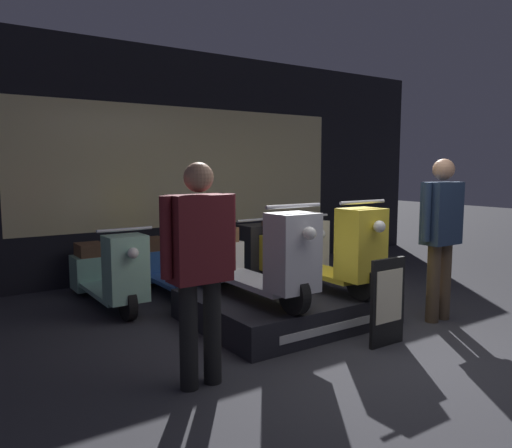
% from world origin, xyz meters
% --- Properties ---
extents(ground_plane, '(30.00, 30.00, 0.00)m').
position_xyz_m(ground_plane, '(0.00, 0.00, 0.00)').
color(ground_plane, '#2D2D33').
extents(shop_wall_back, '(9.09, 0.09, 3.20)m').
position_xyz_m(shop_wall_back, '(0.00, 3.89, 1.60)').
color(shop_wall_back, black).
rests_on(shop_wall_back, ground_plane).
extents(display_platform, '(1.83, 1.52, 0.30)m').
position_xyz_m(display_platform, '(-0.29, 1.22, 0.15)').
color(display_platform, black).
rests_on(display_platform, ground_plane).
extents(scooter_display_left, '(0.57, 1.75, 0.95)m').
position_xyz_m(scooter_display_left, '(-0.70, 1.19, 0.68)').
color(scooter_display_left, black).
rests_on(scooter_display_left, display_platform).
extents(scooter_display_right, '(0.57, 1.75, 0.95)m').
position_xyz_m(scooter_display_right, '(0.13, 1.19, 0.68)').
color(scooter_display_right, black).
rests_on(scooter_display_right, display_platform).
extents(scooter_backrow_0, '(0.57, 1.75, 0.95)m').
position_xyz_m(scooter_backrow_0, '(-1.61, 2.74, 0.38)').
color(scooter_backrow_0, black).
rests_on(scooter_backrow_0, ground_plane).
extents(scooter_backrow_1, '(0.57, 1.75, 0.95)m').
position_xyz_m(scooter_backrow_1, '(-0.80, 2.74, 0.38)').
color(scooter_backrow_1, black).
rests_on(scooter_backrow_1, ground_plane).
extents(scooter_backrow_2, '(0.57, 1.75, 0.95)m').
position_xyz_m(scooter_backrow_2, '(0.00, 2.74, 0.38)').
color(scooter_backrow_2, black).
rests_on(scooter_backrow_2, ground_plane).
extents(scooter_backrow_3, '(0.57, 1.75, 0.95)m').
position_xyz_m(scooter_backrow_3, '(0.81, 2.74, 0.38)').
color(scooter_backrow_3, black).
rests_on(scooter_backrow_3, ground_plane).
extents(person_left_browsing, '(0.58, 0.23, 1.59)m').
position_xyz_m(person_left_browsing, '(-1.71, 0.35, 0.93)').
color(person_left_browsing, black).
rests_on(person_left_browsing, ground_plane).
extents(person_right_browsing, '(0.56, 0.22, 1.64)m').
position_xyz_m(person_right_browsing, '(1.00, 0.35, 0.95)').
color(person_right_browsing, '#473828').
rests_on(person_right_browsing, ground_plane).
extents(price_sign_board, '(0.39, 0.04, 0.77)m').
position_xyz_m(price_sign_board, '(0.02, 0.15, 0.39)').
color(price_sign_board, black).
rests_on(price_sign_board, ground_plane).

